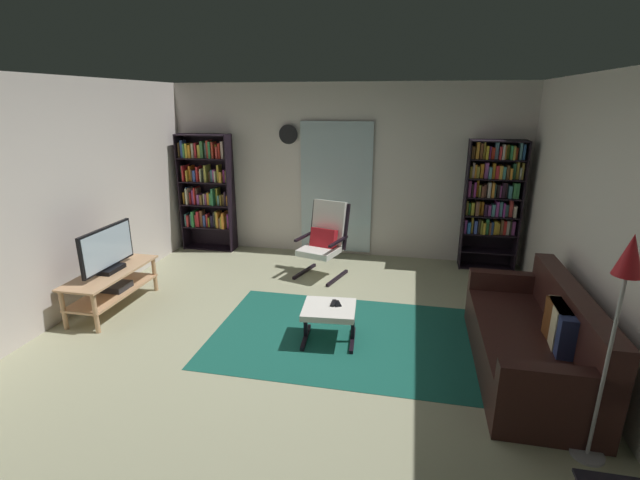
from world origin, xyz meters
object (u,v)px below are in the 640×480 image
(bookshelf_near_sofa, at_px, (492,197))
(wall_clock, at_px, (288,134))
(leather_sofa, at_px, (534,342))
(floor_lamp_by_sofa, at_px, (623,289))
(television, at_px, (108,251))
(bookshelf_near_tv, at_px, (207,188))
(tv_remote, at_px, (333,303))
(ottoman, at_px, (329,313))
(tv_stand, at_px, (113,283))
(cell_phone, at_px, (337,304))
(lounge_armchair, at_px, (324,237))

(bookshelf_near_sofa, bearing_deg, wall_clock, 176.71)
(leather_sofa, xyz_separation_m, floor_lamp_by_sofa, (0.15, -0.99, 0.94))
(television, bearing_deg, wall_clock, 59.31)
(bookshelf_near_tv, relative_size, tv_remote, 12.83)
(leather_sofa, xyz_separation_m, ottoman, (-1.88, 0.17, 0.01))
(bookshelf_near_sofa, height_order, tv_remote, bookshelf_near_sofa)
(television, height_order, tv_remote, television)
(tv_stand, bearing_deg, bookshelf_near_tv, 86.62)
(bookshelf_near_tv, distance_m, tv_remote, 3.58)
(tv_stand, height_order, leather_sofa, leather_sofa)
(tv_stand, relative_size, leather_sofa, 0.62)
(tv_stand, xyz_separation_m, ottoman, (2.61, -0.24, 0.00))
(tv_remote, height_order, floor_lamp_by_sofa, floor_lamp_by_sofa)
(bookshelf_near_tv, xyz_separation_m, floor_lamp_by_sofa, (4.50, -3.72, 0.25))
(ottoman, xyz_separation_m, cell_phone, (0.06, 0.08, 0.07))
(lounge_armchair, xyz_separation_m, wall_clock, (-0.73, 0.89, 1.32))
(lounge_armchair, bearing_deg, leather_sofa, -40.89)
(ottoman, height_order, wall_clock, wall_clock)
(bookshelf_near_sofa, relative_size, lounge_armchair, 1.80)
(floor_lamp_by_sofa, bearing_deg, tv_stand, 163.24)
(television, relative_size, tv_remote, 6.01)
(tv_stand, bearing_deg, wall_clock, 59.21)
(tv_stand, xyz_separation_m, cell_phone, (2.67, -0.16, 0.07))
(lounge_armchair, xyz_separation_m, cell_phone, (0.47, -1.73, -0.15))
(television, relative_size, lounge_armchair, 0.85)
(tv_stand, bearing_deg, television, -72.54)
(bookshelf_near_tv, height_order, ottoman, bookshelf_near_tv)
(leather_sofa, height_order, wall_clock, wall_clock)
(bookshelf_near_tv, height_order, cell_phone, bookshelf_near_tv)
(ottoman, xyz_separation_m, floor_lamp_by_sofa, (2.03, -1.16, 0.94))
(television, xyz_separation_m, bookshelf_near_sofa, (4.45, 2.30, 0.34))
(lounge_armchair, xyz_separation_m, floor_lamp_by_sofa, (2.44, -2.97, 0.71))
(ottoman, distance_m, wall_clock, 3.31)
(tv_stand, xyz_separation_m, wall_clock, (1.47, 2.46, 1.54))
(bookshelf_near_sofa, bearing_deg, lounge_armchair, -162.28)
(television, height_order, lounge_armchair, lounge_armchair)
(ottoman, height_order, tv_remote, tv_remote)
(cell_phone, bearing_deg, lounge_armchair, 82.74)
(leather_sofa, distance_m, cell_phone, 1.83)
(bookshelf_near_sofa, distance_m, tv_remote, 3.12)
(television, bearing_deg, leather_sofa, -5.11)
(tv_stand, distance_m, floor_lamp_by_sofa, 4.94)
(wall_clock, bearing_deg, leather_sofa, -43.53)
(tv_stand, bearing_deg, tv_remote, -3.46)
(cell_phone, bearing_deg, leather_sofa, -30.37)
(tv_stand, bearing_deg, lounge_armchair, 35.52)
(cell_phone, bearing_deg, tv_stand, 154.17)
(ottoman, bearing_deg, lounge_armchair, 102.65)
(bookshelf_near_tv, relative_size, wall_clock, 6.37)
(ottoman, bearing_deg, bookshelf_near_tv, 133.95)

